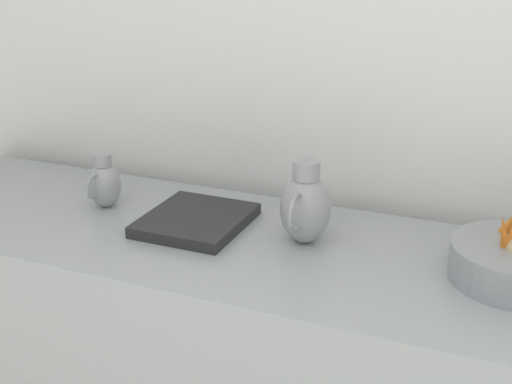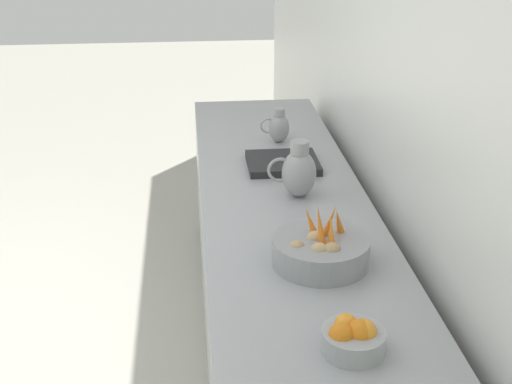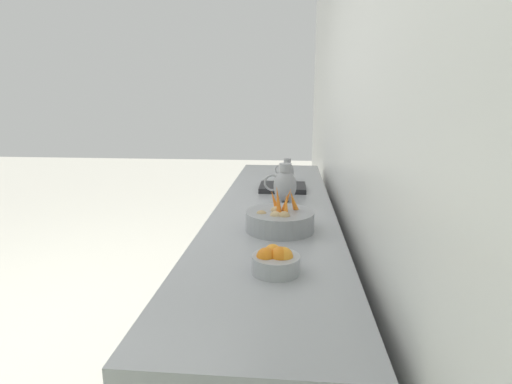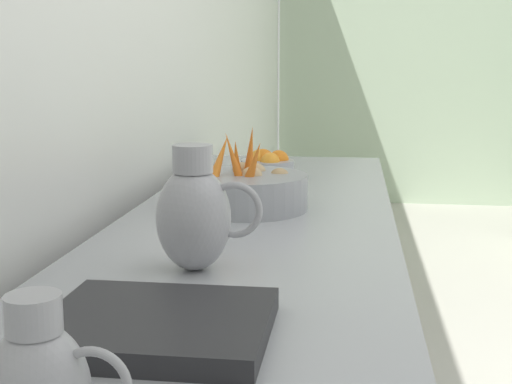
# 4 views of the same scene
# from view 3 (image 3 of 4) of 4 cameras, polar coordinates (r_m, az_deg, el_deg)

# --- Properties ---
(ground_plane) EXTENTS (15.75, 15.75, 0.00)m
(ground_plane) POSITION_cam_3_polar(r_m,az_deg,el_deg) (3.19, -26.57, -17.14)
(ground_plane) COLOR #ADAA9E
(tile_wall_left) EXTENTS (0.10, 8.78, 3.00)m
(tile_wall_left) POSITION_cam_3_polar(r_m,az_deg,el_deg) (1.98, 16.31, 11.59)
(tile_wall_left) COLOR white
(tile_wall_left) RESTS_ON ground_plane
(prep_counter) EXTENTS (0.73, 3.21, 0.87)m
(prep_counter) POSITION_cam_3_polar(r_m,az_deg,el_deg) (2.68, 2.56, -11.05)
(prep_counter) COLOR #9EA0A5
(prep_counter) RESTS_ON ground_plane
(vegetable_colander) EXTENTS (0.35, 0.35, 0.24)m
(vegetable_colander) POSITION_cam_3_polar(r_m,az_deg,el_deg) (2.06, 3.43, -3.98)
(vegetable_colander) COLOR gray
(vegetable_colander) RESTS_ON prep_counter
(orange_bowl) EXTENTS (0.19, 0.19, 0.11)m
(orange_bowl) POSITION_cam_3_polar(r_m,az_deg,el_deg) (1.58, 2.87, -9.72)
(orange_bowl) COLOR #9EA0A5
(orange_bowl) RESTS_ON prep_counter
(metal_pitcher_tall) EXTENTS (0.21, 0.15, 0.25)m
(metal_pitcher_tall) POSITION_cam_3_polar(r_m,az_deg,el_deg) (2.63, 4.09, 1.05)
(metal_pitcher_tall) COLOR #939399
(metal_pitcher_tall) RESTS_ON prep_counter
(metal_pitcher_short) EXTENTS (0.16, 0.11, 0.18)m
(metal_pitcher_short) POSITION_cam_3_polar(r_m,az_deg,el_deg) (3.32, 4.41, 3.05)
(metal_pitcher_short) COLOR #939399
(metal_pitcher_short) RESTS_ON prep_counter
(counter_sink_basin) EXTENTS (0.34, 0.30, 0.04)m
(counter_sink_basin) POSITION_cam_3_polar(r_m,az_deg,el_deg) (2.99, 3.82, 0.66)
(counter_sink_basin) COLOR #232326
(counter_sink_basin) RESTS_ON prep_counter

